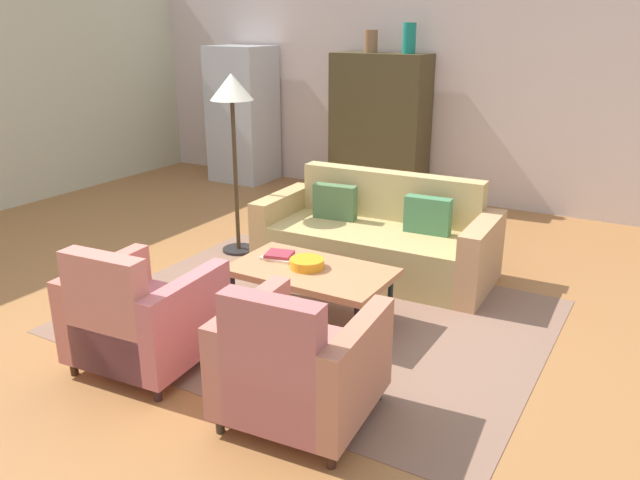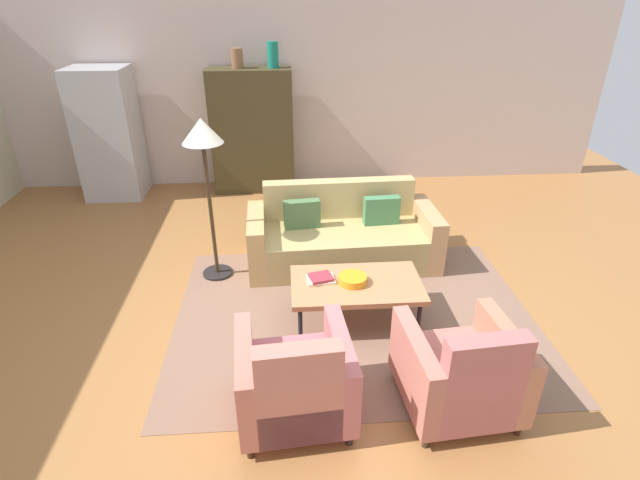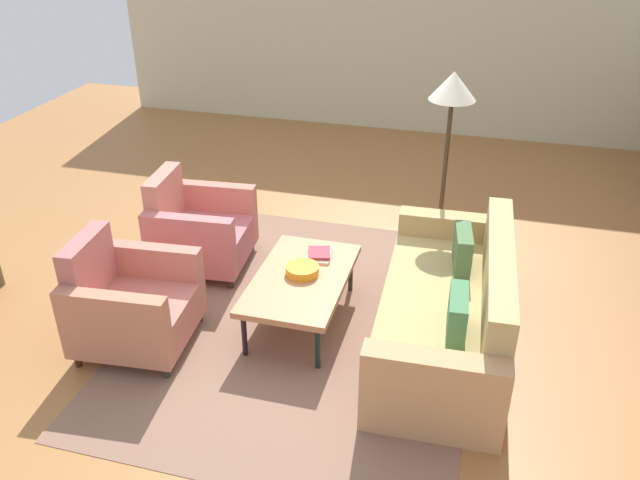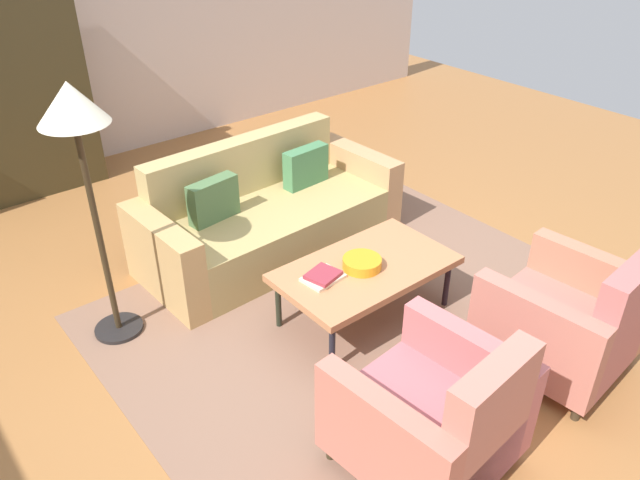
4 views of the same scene
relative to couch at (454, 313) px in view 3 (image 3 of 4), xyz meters
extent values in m
plane|color=#A36A39|center=(-0.21, -1.28, -0.29)|extent=(11.01, 11.01, 0.00)
cube|color=beige|center=(-4.80, -1.28, 1.11)|extent=(0.12, 7.89, 2.80)
cube|color=#85624E|center=(0.00, -1.14, -0.28)|extent=(3.40, 2.60, 0.01)
cube|color=tan|center=(0.00, -0.09, -0.08)|extent=(1.77, 0.96, 0.42)
cube|color=tan|center=(-0.01, 0.27, 0.14)|extent=(1.75, 0.24, 0.86)
cube|color=tan|center=(0.96, -0.05, 0.02)|extent=(0.21, 0.91, 0.62)
cube|color=tan|center=(-0.96, -0.12, 0.02)|extent=(0.21, 0.91, 0.62)
cube|color=#447C4F|center=(0.45, 0.03, 0.29)|extent=(0.41, 0.15, 0.32)
cube|color=#4C6F43|center=(-0.45, 0.00, 0.29)|extent=(0.41, 0.17, 0.32)
cylinder|color=black|center=(-0.53, -0.91, -0.11)|extent=(0.04, 0.04, 0.37)
cylinder|color=black|center=(0.53, -0.91, -0.11)|extent=(0.04, 0.04, 0.37)
cylinder|color=black|center=(-0.53, -1.47, -0.11)|extent=(0.04, 0.04, 0.37)
cylinder|color=black|center=(0.53, -1.47, -0.11)|extent=(0.04, 0.04, 0.37)
cube|color=#B9794F|center=(0.00, -1.19, 0.10)|extent=(1.20, 0.70, 0.05)
cylinder|color=#342C1B|center=(-0.96, -1.98, -0.24)|extent=(0.05, 0.05, 0.10)
cylinder|color=#372717|center=(-0.29, -1.92, -0.24)|extent=(0.05, 0.05, 0.10)
cylinder|color=#3B2011|center=(-0.91, -2.65, -0.24)|extent=(0.05, 0.05, 0.10)
cylinder|color=#321D1B|center=(-0.23, -2.60, -0.24)|extent=(0.05, 0.05, 0.10)
cube|color=#B36168|center=(-0.60, -2.29, -0.04)|extent=(0.62, 0.84, 0.30)
cube|color=#C37465|center=(-0.57, -2.62, 0.20)|extent=(0.57, 0.19, 0.78)
cube|color=#C46F5E|center=(-0.94, -2.31, 0.09)|extent=(0.19, 0.81, 0.56)
cube|color=#C16768|center=(-0.26, -2.26, 0.09)|extent=(0.19, 0.81, 0.56)
cylinder|color=#2F2519|center=(0.24, -1.98, -0.24)|extent=(0.05, 0.05, 0.10)
cylinder|color=#2D2B20|center=(0.91, -1.92, -0.24)|extent=(0.05, 0.05, 0.10)
cylinder|color=#3A2D1D|center=(0.29, -2.65, -0.24)|extent=(0.05, 0.05, 0.10)
cylinder|color=#3C1E14|center=(0.97, -2.60, -0.24)|extent=(0.05, 0.05, 0.10)
cube|color=#B96A5E|center=(0.60, -2.29, -0.04)|extent=(0.63, 0.84, 0.30)
cube|color=#B46461|center=(0.63, -2.62, 0.20)|extent=(0.57, 0.19, 0.78)
cube|color=#B76D5E|center=(0.26, -2.31, 0.09)|extent=(0.19, 0.81, 0.56)
cube|color=#B87458|center=(0.94, -2.26, 0.09)|extent=(0.19, 0.81, 0.56)
cylinder|color=orange|center=(-0.03, -1.19, 0.16)|extent=(0.26, 0.26, 0.07)
cube|color=beige|center=(-0.32, -1.13, 0.14)|extent=(0.27, 0.21, 0.02)
cube|color=#942E3B|center=(-0.32, -1.13, 0.16)|extent=(0.24, 0.22, 0.03)
cylinder|color=black|center=(-1.40, -0.26, -0.27)|extent=(0.32, 0.32, 0.03)
cylinder|color=#352919|center=(-1.40, -0.26, 0.47)|extent=(0.04, 0.04, 1.45)
cone|color=beige|center=(-1.40, -0.26, 1.31)|extent=(0.40, 0.40, 0.24)
camera|label=1|loc=(2.26, -4.93, 1.88)|focal=35.31mm
camera|label=2|loc=(-0.60, -4.93, 2.54)|focal=27.38mm
camera|label=3|loc=(4.08, 0.07, 2.82)|focal=36.46mm
camera|label=4|loc=(-2.42, -3.67, 2.44)|focal=34.85mm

